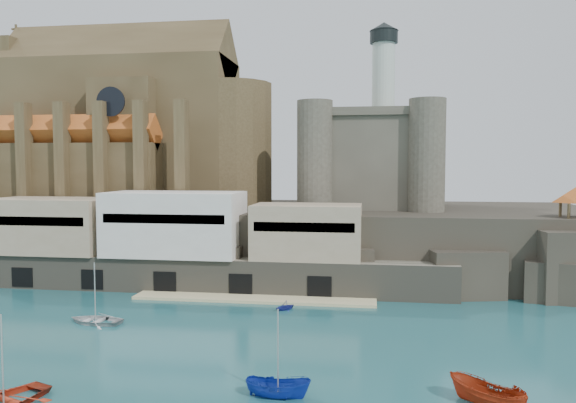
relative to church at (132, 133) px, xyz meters
The scene contains 8 objects.
ground 53.14m from the church, 60.03° to the right, with size 300.00×300.00×0.00m, color #194D53.
promontory 29.58m from the church, ahead, with size 100.00×36.00×10.00m.
quay 28.37m from the church, 53.41° to the right, with size 70.00×12.00×13.05m.
church is the anchor object (origin of this frame).
castle_keep 40.39m from the church, ahead, with size 21.20×21.20×29.30m.
boat_2 65.98m from the church, 56.97° to the right, with size 1.80×1.85×4.79m, color #132F9C.
boat_6 43.95m from the church, 72.08° to the right, with size 4.22×1.22×5.90m, color silver.
boat_7 46.95m from the church, 42.26° to the right, with size 2.28×1.39×2.65m, color navy.
Camera 1 is at (16.21, -48.88, 16.56)m, focal length 35.00 mm.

